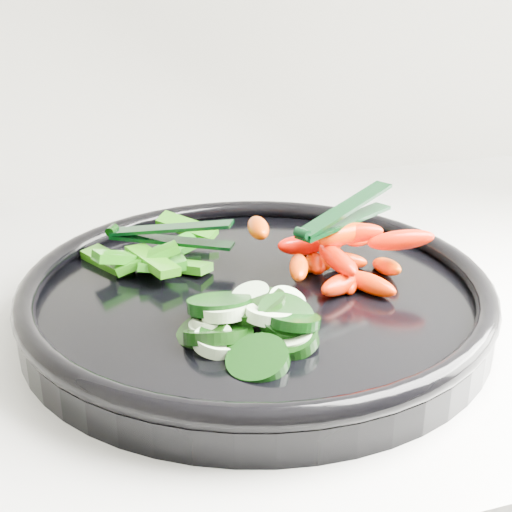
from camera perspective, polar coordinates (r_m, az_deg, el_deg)
name	(u,v)px	position (r m, az deg, el deg)	size (l,w,h in m)	color
veggie_tray	(256,296)	(0.57, 0.00, -3.19)	(0.42, 0.42, 0.04)	black
cucumber_pile	(243,326)	(0.50, -1.07, -5.62)	(0.11, 0.12, 0.04)	black
carrot_pile	(336,252)	(0.59, 6.43, 0.28)	(0.14, 0.14, 0.05)	#F43400
pepper_pile	(154,256)	(0.62, -8.15, -0.03)	(0.13, 0.13, 0.04)	#0B7411
tong_carrot	(343,216)	(0.59, 6.96, 3.20)	(0.11, 0.07, 0.02)	black
tong_pepper	(167,234)	(0.62, -7.14, 1.76)	(0.10, 0.07, 0.02)	black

